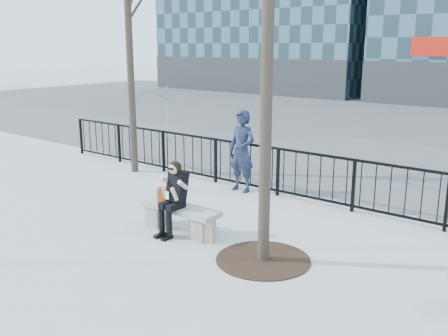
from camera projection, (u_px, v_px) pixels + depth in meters
The scene contains 10 objects.
ground at pixel (180, 231), 9.12m from camera, with size 120.00×120.00×0.00m, color #A4A59F.
street_surface at pixel (430, 127), 20.54m from camera, with size 60.00×23.00×0.01m, color #474747.
railing at pixel (270, 170), 11.27m from camera, with size 14.00×0.06×1.10m.
tree_grate at pixel (263, 259), 7.90m from camera, with size 1.50×1.50×0.02m, color black.
bench_main at pixel (179, 216), 9.04m from camera, with size 1.65×0.46×0.49m.
seated_woman at pixel (173, 198), 8.83m from camera, with size 0.50×0.64×1.34m.
handbag at pixel (167, 195), 9.17m from camera, with size 0.33×0.16×0.28m, color #9D3B13.
shopping_bag at pixel (203, 230), 8.62m from camera, with size 0.41×0.15×0.39m, color beige.
standing_man at pixel (242, 151), 11.42m from camera, with size 0.69×0.45×1.89m, color black.
vendor_umbrella at pixel (167, 114), 17.28m from camera, with size 2.15×2.20×1.97m, color gold.
Camera 1 is at (5.94, -6.22, 3.33)m, focal length 40.00 mm.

